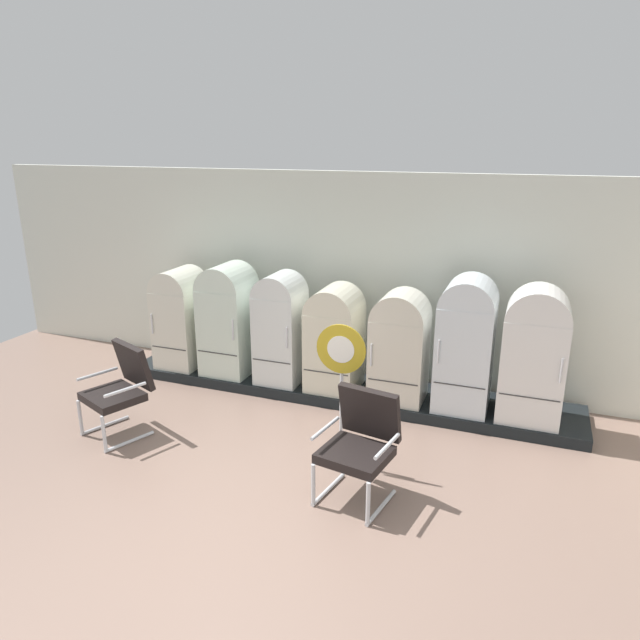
# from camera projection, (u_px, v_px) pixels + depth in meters

# --- Properties ---
(ground) EXTENTS (12.00, 10.00, 0.05)m
(ground) POSITION_uv_depth(u_px,v_px,m) (231.00, 534.00, 5.01)
(ground) COLOR #84695C
(back_wall) EXTENTS (11.76, 0.12, 2.87)m
(back_wall) POSITION_uv_depth(u_px,v_px,m) (358.00, 279.00, 7.83)
(back_wall) COLOR silver
(back_wall) RESTS_ON ground
(display_plinth) EXTENTS (6.06, 0.95, 0.14)m
(display_plinth) POSITION_uv_depth(u_px,v_px,m) (342.00, 389.00, 7.68)
(display_plinth) COLOR black
(display_plinth) RESTS_ON ground
(refrigerator_0) EXTENTS (0.59, 0.71, 1.41)m
(refrigerator_0) POSITION_uv_depth(u_px,v_px,m) (181.00, 315.00, 8.15)
(refrigerator_0) COLOR silver
(refrigerator_0) RESTS_ON display_plinth
(refrigerator_1) EXTENTS (0.65, 0.71, 1.53)m
(refrigerator_1) POSITION_uv_depth(u_px,v_px,m) (228.00, 316.00, 7.87)
(refrigerator_1) COLOR silver
(refrigerator_1) RESTS_ON display_plinth
(refrigerator_2) EXTENTS (0.58, 0.62, 1.48)m
(refrigerator_2) POSITION_uv_depth(u_px,v_px,m) (280.00, 325.00, 7.57)
(refrigerator_2) COLOR silver
(refrigerator_2) RESTS_ON display_plinth
(refrigerator_3) EXTENTS (0.64, 0.69, 1.37)m
(refrigerator_3) POSITION_uv_depth(u_px,v_px,m) (335.00, 335.00, 7.37)
(refrigerator_3) COLOR beige
(refrigerator_3) RESTS_ON display_plinth
(refrigerator_4) EXTENTS (0.66, 0.61, 1.39)m
(refrigerator_4) POSITION_uv_depth(u_px,v_px,m) (400.00, 344.00, 7.05)
(refrigerator_4) COLOR silver
(refrigerator_4) RESTS_ON display_plinth
(refrigerator_5) EXTENTS (0.64, 0.72, 1.61)m
(refrigerator_5) POSITION_uv_depth(u_px,v_px,m) (466.00, 340.00, 6.79)
(refrigerator_5) COLOR white
(refrigerator_5) RESTS_ON display_plinth
(refrigerator_6) EXTENTS (0.70, 0.64, 1.57)m
(refrigerator_6) POSITION_uv_depth(u_px,v_px,m) (534.00, 351.00, 6.51)
(refrigerator_6) COLOR white
(refrigerator_6) RESTS_ON display_plinth
(armchair_left) EXTENTS (0.83, 0.86, 1.05)m
(armchair_left) POSITION_uv_depth(u_px,v_px,m) (121.00, 385.00, 6.54)
(armchair_left) COLOR silver
(armchair_left) RESTS_ON ground
(armchair_right) EXTENTS (0.75, 0.77, 1.05)m
(armchair_right) POSITION_uv_depth(u_px,v_px,m) (360.00, 440.00, 5.36)
(armchair_right) COLOR silver
(armchair_right) RESTS_ON ground
(sign_stand) EXTENTS (0.51, 0.32, 1.54)m
(sign_stand) POSITION_uv_depth(u_px,v_px,m) (341.00, 393.00, 5.82)
(sign_stand) COLOR #2D2D30
(sign_stand) RESTS_ON ground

